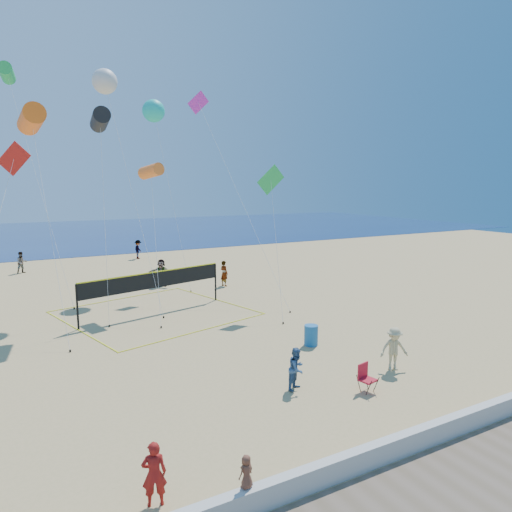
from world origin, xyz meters
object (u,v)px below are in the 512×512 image
woman (154,474)px  volleyball_net (154,285)px  camp_chair (365,376)px  trash_barrel (311,335)px

woman → volleyball_net: (4.47, 15.34, 0.86)m
camp_chair → trash_barrel: camp_chair is taller
volleyball_net → camp_chair: bearing=-89.2°
woman → volleyball_net: bearing=-92.6°
trash_barrel → camp_chair: bearing=-102.5°
woman → camp_chair: (8.11, 2.13, -0.21)m
woman → volleyball_net: 16.00m
trash_barrel → volleyball_net: size_ratio=0.09×
trash_barrel → volleyball_net: 9.77m
woman → camp_chair: 8.38m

